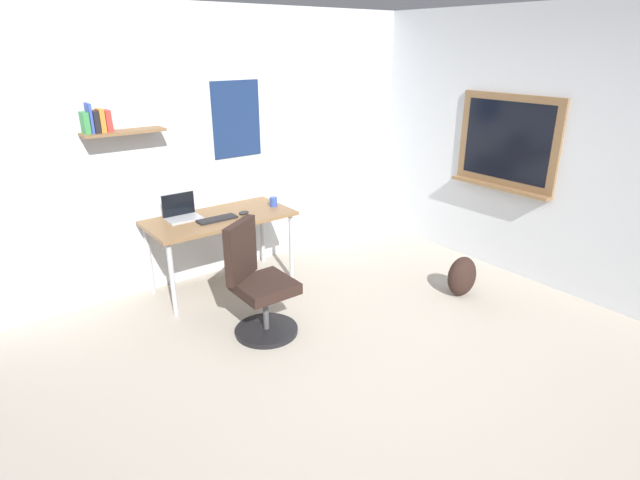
# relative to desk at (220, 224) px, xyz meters

# --- Properties ---
(ground_plane) EXTENTS (5.20, 5.20, 0.00)m
(ground_plane) POSITION_rel_desk_xyz_m (0.14, -2.03, -0.65)
(ground_plane) COLOR #ADA393
(ground_plane) RESTS_ON ground
(wall_back) EXTENTS (5.00, 0.30, 2.60)m
(wall_back) POSITION_rel_desk_xyz_m (0.14, 0.42, 0.65)
(wall_back) COLOR silver
(wall_back) RESTS_ON ground
(wall_right) EXTENTS (0.22, 5.00, 2.60)m
(wall_right) POSITION_rel_desk_xyz_m (2.59, -2.01, 0.65)
(wall_right) COLOR silver
(wall_right) RESTS_ON ground
(desk) EXTENTS (1.36, 0.68, 0.73)m
(desk) POSITION_rel_desk_xyz_m (0.00, 0.00, 0.00)
(desk) COLOR olive
(desk) RESTS_ON ground
(office_chair) EXTENTS (0.55, 0.57, 0.95)m
(office_chair) POSITION_rel_desk_xyz_m (-0.17, -0.95, -0.25)
(office_chair) COLOR black
(office_chair) RESTS_ON ground
(laptop) EXTENTS (0.31, 0.21, 0.23)m
(laptop) POSITION_rel_desk_xyz_m (-0.31, 0.16, 0.13)
(laptop) COLOR #ADAFB5
(laptop) RESTS_ON desk
(keyboard) EXTENTS (0.37, 0.13, 0.02)m
(keyboard) POSITION_rel_desk_xyz_m (-0.07, -0.08, 0.08)
(keyboard) COLOR black
(keyboard) RESTS_ON desk
(computer_mouse) EXTENTS (0.10, 0.06, 0.03)m
(computer_mouse) POSITION_rel_desk_xyz_m (0.21, -0.08, 0.09)
(computer_mouse) COLOR #262628
(computer_mouse) RESTS_ON desk
(coffee_mug) EXTENTS (0.08, 0.08, 0.09)m
(coffee_mug) POSITION_rel_desk_xyz_m (0.58, -0.03, 0.12)
(coffee_mug) COLOR #334CA5
(coffee_mug) RESTS_ON desk
(backpack) EXTENTS (0.32, 0.22, 0.39)m
(backpack) POSITION_rel_desk_xyz_m (1.70, -1.55, -0.46)
(backpack) COLOR black
(backpack) RESTS_ON ground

